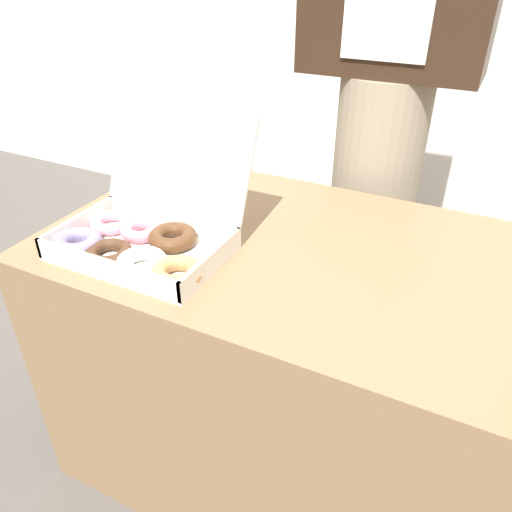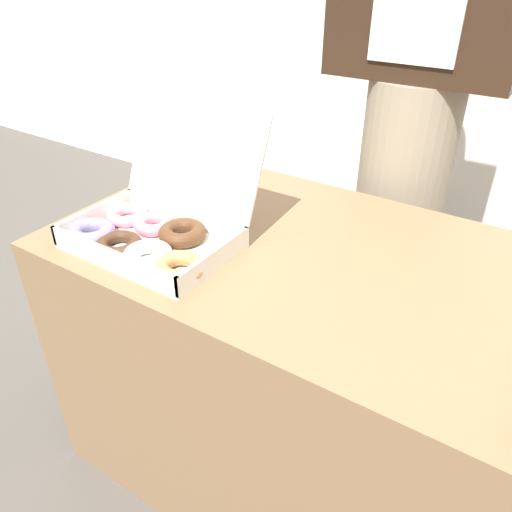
{
  "view_description": "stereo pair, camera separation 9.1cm",
  "coord_description": "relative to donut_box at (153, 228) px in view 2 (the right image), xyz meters",
  "views": [
    {
      "loc": [
        0.29,
        -0.85,
        1.25
      ],
      "look_at": [
        -0.05,
        -0.17,
        0.77
      ],
      "focal_mm": 35.0,
      "sensor_mm": 36.0,
      "label": 1
    },
    {
      "loc": [
        0.37,
        -0.81,
        1.25
      ],
      "look_at": [
        -0.05,
        -0.17,
        0.77
      ],
      "focal_mm": 35.0,
      "sensor_mm": 36.0,
      "label": 2
    }
  ],
  "objects": [
    {
      "name": "ground_plane",
      "position": [
        0.32,
        0.16,
        -0.74
      ],
      "size": [
        14.0,
        14.0,
        0.0
      ],
      "primitive_type": "plane",
      "color": "#4C4742"
    },
    {
      "name": "table",
      "position": [
        0.32,
        0.16,
        -0.39
      ],
      "size": [
        1.16,
        0.66,
        0.7
      ],
      "color": "brown",
      "rests_on": "ground_plane"
    },
    {
      "name": "donut_box",
      "position": [
        0.0,
        0.0,
        0.0
      ],
      "size": [
        0.37,
        0.32,
        0.26
      ],
      "color": "silver",
      "rests_on": "table"
    },
    {
      "name": "person_customer",
      "position": [
        0.32,
        0.67,
        0.23
      ],
      "size": [
        0.45,
        0.25,
        1.8
      ],
      "color": "gray",
      "rests_on": "ground_plane"
    }
  ]
}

